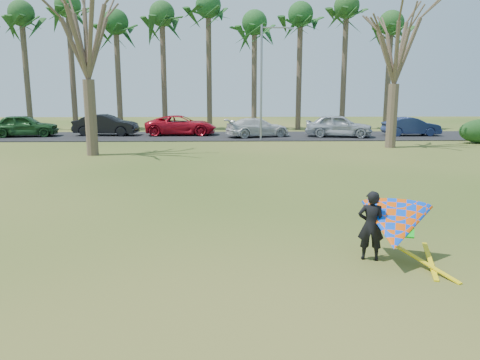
{
  "coord_description": "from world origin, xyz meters",
  "views": [
    {
      "loc": [
        -0.34,
        -11.42,
        3.76
      ],
      "look_at": [
        0.0,
        2.0,
        1.1
      ],
      "focal_mm": 35.0,
      "sensor_mm": 36.0,
      "label": 1
    }
  ],
  "objects_px": {
    "car_2": "(181,125)",
    "bare_tree_right": "(397,41)",
    "car_0": "(24,126)",
    "car_1": "(106,125)",
    "streetlight": "(264,77)",
    "kite_flyer": "(393,226)",
    "car_5": "(411,126)",
    "car_3": "(258,127)",
    "car_4": "(339,126)",
    "bare_tree_left": "(85,28)"
  },
  "relations": [
    {
      "from": "car_2",
      "to": "bare_tree_right",
      "type": "bearing_deg",
      "value": -120.0
    },
    {
      "from": "bare_tree_left",
      "to": "car_0",
      "type": "distance_m",
      "value": 14.01
    },
    {
      "from": "streetlight",
      "to": "car_0",
      "type": "xyz_separation_m",
      "value": [
        -18.12,
        2.84,
        -3.56
      ]
    },
    {
      "from": "car_5",
      "to": "car_3",
      "type": "bearing_deg",
      "value": 92.25
    },
    {
      "from": "streetlight",
      "to": "kite_flyer",
      "type": "xyz_separation_m",
      "value": [
        1.04,
        -23.85,
        -3.62
      ]
    },
    {
      "from": "car_4",
      "to": "car_2",
      "type": "bearing_deg",
      "value": 94.21
    },
    {
      "from": "bare_tree_left",
      "to": "car_3",
      "type": "height_order",
      "value": "bare_tree_left"
    },
    {
      "from": "bare_tree_right",
      "to": "kite_flyer",
      "type": "xyz_separation_m",
      "value": [
        -6.8,
        -19.85,
        -5.72
      ]
    },
    {
      "from": "car_4",
      "to": "bare_tree_left",
      "type": "bearing_deg",
      "value": 131.62
    },
    {
      "from": "streetlight",
      "to": "kite_flyer",
      "type": "relative_size",
      "value": 3.35
    },
    {
      "from": "bare_tree_left",
      "to": "car_0",
      "type": "height_order",
      "value": "bare_tree_left"
    },
    {
      "from": "car_0",
      "to": "kite_flyer",
      "type": "relative_size",
      "value": 2.07
    },
    {
      "from": "car_3",
      "to": "kite_flyer",
      "type": "xyz_separation_m",
      "value": [
        1.29,
        -26.07,
        0.08
      ]
    },
    {
      "from": "car_1",
      "to": "car_4",
      "type": "distance_m",
      "value": 18.05
    },
    {
      "from": "streetlight",
      "to": "car_3",
      "type": "relative_size",
      "value": 1.64
    },
    {
      "from": "bare_tree_left",
      "to": "car_5",
      "type": "xyz_separation_m",
      "value": [
        21.95,
        9.8,
        -6.14
      ]
    },
    {
      "from": "bare_tree_left",
      "to": "kite_flyer",
      "type": "distance_m",
      "value": 21.12
    },
    {
      "from": "bare_tree_right",
      "to": "car_0",
      "type": "height_order",
      "value": "bare_tree_right"
    },
    {
      "from": "kite_flyer",
      "to": "streetlight",
      "type": "bearing_deg",
      "value": 92.5
    },
    {
      "from": "car_5",
      "to": "streetlight",
      "type": "bearing_deg",
      "value": 102.87
    },
    {
      "from": "car_2",
      "to": "car_3",
      "type": "distance_m",
      "value": 6.17
    },
    {
      "from": "car_5",
      "to": "car_4",
      "type": "bearing_deg",
      "value": 96.77
    },
    {
      "from": "car_2",
      "to": "car_5",
      "type": "height_order",
      "value": "car_2"
    },
    {
      "from": "car_1",
      "to": "bare_tree_left",
      "type": "bearing_deg",
      "value": -165.4
    },
    {
      "from": "car_0",
      "to": "car_1",
      "type": "distance_m",
      "value": 6.09
    },
    {
      "from": "bare_tree_right",
      "to": "car_2",
      "type": "distance_m",
      "value": 17.06
    },
    {
      "from": "bare_tree_left",
      "to": "car_5",
      "type": "bearing_deg",
      "value": 24.06
    },
    {
      "from": "car_4",
      "to": "car_1",
      "type": "bearing_deg",
      "value": 97.32
    },
    {
      "from": "car_1",
      "to": "car_4",
      "type": "xyz_separation_m",
      "value": [
        17.99,
        -1.54,
        0.04
      ]
    },
    {
      "from": "car_0",
      "to": "car_1",
      "type": "relative_size",
      "value": 1.0
    },
    {
      "from": "bare_tree_right",
      "to": "car_5",
      "type": "relative_size",
      "value": 2.13
    },
    {
      "from": "bare_tree_right",
      "to": "car_2",
      "type": "relative_size",
      "value": 1.66
    },
    {
      "from": "car_2",
      "to": "streetlight",
      "type": "bearing_deg",
      "value": -122.25
    },
    {
      "from": "car_0",
      "to": "car_4",
      "type": "xyz_separation_m",
      "value": [
        24.03,
        -0.79,
        0.01
      ]
    },
    {
      "from": "car_1",
      "to": "car_2",
      "type": "xyz_separation_m",
      "value": [
        5.85,
        0.17,
        -0.04
      ]
    },
    {
      "from": "bare_tree_left",
      "to": "car_1",
      "type": "xyz_separation_m",
      "value": [
        -1.92,
        10.6,
        -6.04
      ]
    },
    {
      "from": "bare_tree_left",
      "to": "car_5",
      "type": "height_order",
      "value": "bare_tree_left"
    },
    {
      "from": "car_1",
      "to": "kite_flyer",
      "type": "distance_m",
      "value": 30.42
    },
    {
      "from": "car_1",
      "to": "car_4",
      "type": "height_order",
      "value": "car_4"
    },
    {
      "from": "car_1",
      "to": "kite_flyer",
      "type": "bearing_deg",
      "value": -150.1
    },
    {
      "from": "car_4",
      "to": "car_3",
      "type": "bearing_deg",
      "value": 100.64
    },
    {
      "from": "car_3",
      "to": "car_2",
      "type": "bearing_deg",
      "value": 57.42
    },
    {
      "from": "bare_tree_left",
      "to": "car_0",
      "type": "relative_size",
      "value": 1.96
    },
    {
      "from": "car_2",
      "to": "car_4",
      "type": "relative_size",
      "value": 1.11
    },
    {
      "from": "bare_tree_right",
      "to": "car_4",
      "type": "xyz_separation_m",
      "value": [
        -1.93,
        6.05,
        -5.65
      ]
    },
    {
      "from": "bare_tree_right",
      "to": "car_1",
      "type": "bearing_deg",
      "value": 159.12
    },
    {
      "from": "kite_flyer",
      "to": "car_1",
      "type": "bearing_deg",
      "value": 115.55
    },
    {
      "from": "streetlight",
      "to": "car_3",
      "type": "distance_m",
      "value": 4.32
    },
    {
      "from": "bare_tree_right",
      "to": "car_5",
      "type": "distance_m",
      "value": 9.77
    },
    {
      "from": "car_0",
      "to": "car_3",
      "type": "distance_m",
      "value": 17.88
    }
  ]
}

